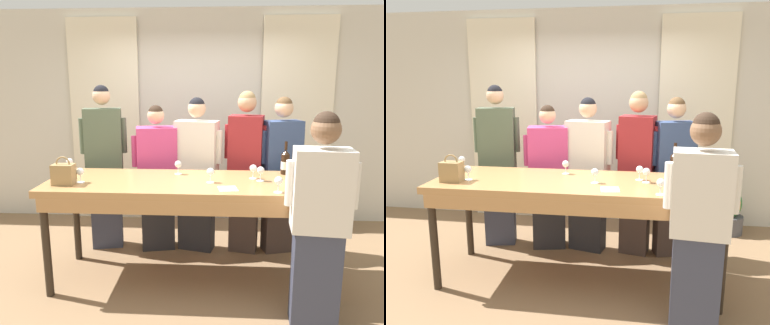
# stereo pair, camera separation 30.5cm
# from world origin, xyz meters

# --- Properties ---
(ground_plane) EXTENTS (18.00, 18.00, 0.00)m
(ground_plane) POSITION_xyz_m (0.00, 0.00, 0.00)
(ground_plane) COLOR #846647
(wall_back) EXTENTS (12.00, 0.06, 2.80)m
(wall_back) POSITION_xyz_m (0.00, 1.73, 1.40)
(wall_back) COLOR beige
(wall_back) RESTS_ON ground_plane
(curtain_panel_left) EXTENTS (0.92, 0.03, 2.69)m
(curtain_panel_left) POSITION_xyz_m (-1.27, 1.66, 1.34)
(curtain_panel_left) COLOR #EFE5C6
(curtain_panel_left) RESTS_ON ground_plane
(curtain_panel_right) EXTENTS (0.92, 0.03, 2.69)m
(curtain_panel_right) POSITION_xyz_m (1.27, 1.66, 1.34)
(curtain_panel_right) COLOR #EFE5C6
(curtain_panel_right) RESTS_ON ground_plane
(tasting_bar) EXTENTS (2.64, 0.87, 0.99)m
(tasting_bar) POSITION_xyz_m (0.00, -0.02, 0.90)
(tasting_bar) COLOR #B27F4C
(tasting_bar) RESTS_ON ground_plane
(wine_bottle) EXTENTS (0.08, 0.08, 0.32)m
(wine_bottle) POSITION_xyz_m (0.90, 0.30, 1.11)
(wine_bottle) COLOR black
(wine_bottle) RESTS_ON tasting_bar
(handbag) EXTENTS (0.19, 0.12, 0.25)m
(handbag) POSITION_xyz_m (-1.11, -0.21, 1.09)
(handbag) COLOR #997A4C
(handbag) RESTS_ON tasting_bar
(wine_glass_front_left) EXTENTS (0.07, 0.07, 0.13)m
(wine_glass_front_left) POSITION_xyz_m (0.96, 0.24, 1.08)
(wine_glass_front_left) COLOR white
(wine_glass_front_left) RESTS_ON tasting_bar
(wine_glass_front_mid) EXTENTS (0.07, 0.07, 0.13)m
(wine_glass_front_mid) POSITION_xyz_m (1.07, -0.32, 1.08)
(wine_glass_front_mid) COLOR white
(wine_glass_front_mid) RESTS_ON tasting_bar
(wine_glass_front_right) EXTENTS (0.07, 0.07, 0.13)m
(wine_glass_front_right) POSITION_xyz_m (0.17, -0.06, 1.08)
(wine_glass_front_right) COLOR white
(wine_glass_front_right) RESTS_ON tasting_bar
(wine_glass_center_left) EXTENTS (0.07, 0.07, 0.13)m
(wine_glass_center_left) POSITION_xyz_m (-1.25, 0.29, 1.08)
(wine_glass_center_left) COLOR white
(wine_glass_center_left) RESTS_ON tasting_bar
(wine_glass_center_mid) EXTENTS (0.07, 0.07, 0.13)m
(wine_glass_center_mid) POSITION_xyz_m (0.63, 0.02, 1.08)
(wine_glass_center_mid) COLOR white
(wine_glass_center_mid) RESTS_ON tasting_bar
(wine_glass_center_right) EXTENTS (0.07, 0.07, 0.13)m
(wine_glass_center_right) POSITION_xyz_m (0.73, -0.34, 1.08)
(wine_glass_center_right) COLOR white
(wine_glass_center_right) RESTS_ON tasting_bar
(wine_glass_back_left) EXTENTS (0.07, 0.07, 0.13)m
(wine_glass_back_left) POSITION_xyz_m (-0.99, -0.13, 1.08)
(wine_glass_back_left) COLOR white
(wine_glass_back_left) RESTS_ON tasting_bar
(wine_glass_back_mid) EXTENTS (0.07, 0.07, 0.13)m
(wine_glass_back_mid) POSITION_xyz_m (-0.14, 0.23, 1.08)
(wine_glass_back_mid) COLOR white
(wine_glass_back_mid) RESTS_ON tasting_bar
(wine_glass_back_right) EXTENTS (0.07, 0.07, 0.13)m
(wine_glass_back_right) POSITION_xyz_m (0.57, 0.10, 1.08)
(wine_glass_back_right) COLOR white
(wine_glass_back_right) RESTS_ON tasting_bar
(napkin) EXTENTS (0.17, 0.17, 0.00)m
(napkin) POSITION_xyz_m (0.32, -0.26, 0.99)
(napkin) COLOR white
(napkin) RESTS_ON tasting_bar
(guest_olive_jacket) EXTENTS (0.51, 0.29, 1.84)m
(guest_olive_jacket) POSITION_xyz_m (-1.02, 0.71, 0.95)
(guest_olive_jacket) COLOR #383D51
(guest_olive_jacket) RESTS_ON ground_plane
(guest_pink_top) EXTENTS (0.55, 0.36, 1.63)m
(guest_pink_top) POSITION_xyz_m (-0.43, 0.71, 0.81)
(guest_pink_top) COLOR #28282D
(guest_pink_top) RESTS_ON ground_plane
(guest_cream_sweater) EXTENTS (0.57, 0.34, 1.72)m
(guest_cream_sweater) POSITION_xyz_m (0.01, 0.71, 0.87)
(guest_cream_sweater) COLOR #28282D
(guest_cream_sweater) RESTS_ON ground_plane
(guest_striped_shirt) EXTENTS (0.47, 0.33, 1.78)m
(guest_striped_shirt) POSITION_xyz_m (0.55, 0.71, 0.92)
(guest_striped_shirt) COLOR #473833
(guest_striped_shirt) RESTS_ON ground_plane
(guest_navy_coat) EXTENTS (0.51, 0.31, 1.72)m
(guest_navy_coat) POSITION_xyz_m (0.93, 0.71, 0.89)
(guest_navy_coat) COLOR #473833
(guest_navy_coat) RESTS_ON ground_plane
(host_pouring) EXTENTS (0.53, 0.29, 1.67)m
(host_pouring) POSITION_xyz_m (1.00, -0.62, 0.86)
(host_pouring) COLOR #383D51
(host_pouring) RESTS_ON ground_plane
(potted_plant) EXTENTS (0.31, 0.31, 0.57)m
(potted_plant) POSITION_xyz_m (1.73, 1.42, 0.25)
(potted_plant) COLOR #4C4C51
(potted_plant) RESTS_ON ground_plane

